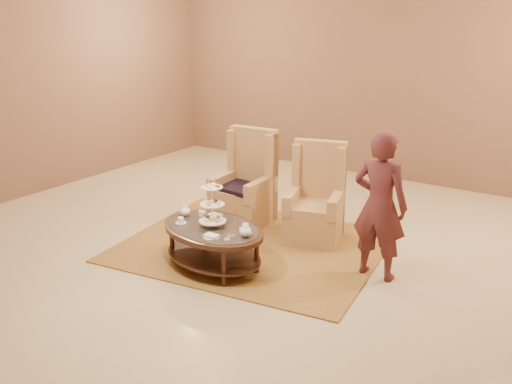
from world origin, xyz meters
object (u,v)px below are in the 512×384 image
Objects in this scene: tea_table at (213,234)px; person at (380,206)px; armchair_left at (246,192)px; armchair_right at (316,207)px.

person reaches higher than tea_table.
person is at bearing -18.22° from armchair_left.
armchair_right is 1.22m from person.
armchair_left is 1.04× the size of armchair_right.
tea_table is 1.16× the size of armchair_left.
tea_table is at bearing 26.72° from person.
armchair_left is 1.01m from armchair_right.
armchair_right reaches higher than tea_table.
armchair_right is (1.01, 0.01, -0.02)m from armchair_left.
tea_table is 1.42m from armchair_left.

